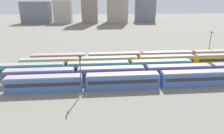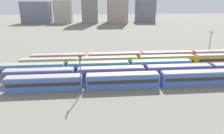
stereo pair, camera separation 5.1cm
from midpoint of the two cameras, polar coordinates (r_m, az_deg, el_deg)
The scene contains 11 objects.
ground_plane at distance 59.60m, azimuth -14.08°, elevation -2.27°, with size 600.00×600.00×0.00m, color slate.
train_track_0 at distance 51.12m, azimuth 13.63°, elevation -3.44°, with size 74.70×3.06×3.75m.
train_track_1 at distance 62.57m, azimuth 26.57°, elevation -0.87°, with size 112.50×3.06×3.75m.
train_track_2 at distance 58.22m, azimuth -3.96°, elevation -0.24°, with size 55.80×3.06×3.75m.
train_track_3 at distance 67.48m, azimuth 15.52°, elevation 1.74°, with size 93.60×3.06×3.75m.
train_track_4 at distance 72.85m, azimuth 15.60°, elevation 2.94°, with size 93.60×3.06×3.75m.
catenary_pole_0 at distance 44.66m, azimuth -9.13°, elevation -1.73°, with size 0.24×3.20×9.47m.
catenary_pole_1 at distance 82.09m, azimuth 26.43°, elevation 6.16°, with size 0.24×3.20×10.44m.
distant_building_0 at distance 216.11m, azimuth -21.03°, elevation 14.50°, with size 26.75×16.28×20.61m, color slate.
distant_building_1 at distance 210.85m, azimuth -14.00°, elevation 15.24°, with size 16.81×17.15×21.74m, color #B2A899.
distant_building_4 at distance 215.52m, azimuth 9.52°, elevation 15.63°, with size 18.59×15.28×22.20m, color slate.
Camera 1 is at (9.39, -44.79, 20.43)m, focal length 31.61 mm.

